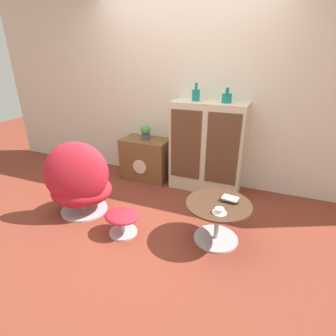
{
  "coord_description": "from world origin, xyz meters",
  "views": [
    {
      "loc": [
        1.19,
        -2.2,
        1.73
      ],
      "look_at": [
        0.15,
        0.36,
        0.55
      ],
      "focal_mm": 28.0,
      "sensor_mm": 36.0,
      "label": 1
    }
  ],
  "objects_px": {
    "egg_chair": "(79,183)",
    "book_stack": "(230,199)",
    "ottoman": "(122,218)",
    "sideboard": "(207,147)",
    "teacup": "(219,211)",
    "coffee_table": "(217,217)",
    "tv_console": "(146,159)",
    "potted_plant": "(146,132)",
    "vase_leftmost": "(196,95)",
    "vase_inner_left": "(227,98)"
  },
  "relations": [
    {
      "from": "sideboard",
      "to": "coffee_table",
      "type": "height_order",
      "value": "sideboard"
    },
    {
      "from": "vase_leftmost",
      "to": "book_stack",
      "type": "height_order",
      "value": "vase_leftmost"
    },
    {
      "from": "vase_inner_left",
      "to": "ottoman",
      "type": "bearing_deg",
      "value": -118.25
    },
    {
      "from": "egg_chair",
      "to": "vase_inner_left",
      "type": "height_order",
      "value": "vase_inner_left"
    },
    {
      "from": "egg_chair",
      "to": "potted_plant",
      "type": "height_order",
      "value": "egg_chair"
    },
    {
      "from": "egg_chair",
      "to": "potted_plant",
      "type": "bearing_deg",
      "value": 78.06
    },
    {
      "from": "tv_console",
      "to": "ottoman",
      "type": "distance_m",
      "value": 1.41
    },
    {
      "from": "tv_console",
      "to": "vase_inner_left",
      "type": "relative_size",
      "value": 3.85
    },
    {
      "from": "potted_plant",
      "to": "teacup",
      "type": "height_order",
      "value": "potted_plant"
    },
    {
      "from": "vase_inner_left",
      "to": "teacup",
      "type": "relative_size",
      "value": 1.35
    },
    {
      "from": "teacup",
      "to": "tv_console",
      "type": "bearing_deg",
      "value": 137.58
    },
    {
      "from": "teacup",
      "to": "book_stack",
      "type": "bearing_deg",
      "value": 78.31
    },
    {
      "from": "sideboard",
      "to": "tv_console",
      "type": "relative_size",
      "value": 1.74
    },
    {
      "from": "coffee_table",
      "to": "teacup",
      "type": "distance_m",
      "value": 0.25
    },
    {
      "from": "vase_inner_left",
      "to": "vase_leftmost",
      "type": "bearing_deg",
      "value": 180.0
    },
    {
      "from": "ottoman",
      "to": "potted_plant",
      "type": "height_order",
      "value": "potted_plant"
    },
    {
      "from": "vase_leftmost",
      "to": "book_stack",
      "type": "xyz_separation_m",
      "value": [
        0.69,
        -1.01,
        -0.83
      ]
    },
    {
      "from": "tv_console",
      "to": "potted_plant",
      "type": "distance_m",
      "value": 0.42
    },
    {
      "from": "coffee_table",
      "to": "vase_inner_left",
      "type": "distance_m",
      "value": 1.49
    },
    {
      "from": "sideboard",
      "to": "egg_chair",
      "type": "relative_size",
      "value": 1.3
    },
    {
      "from": "ottoman",
      "to": "potted_plant",
      "type": "distance_m",
      "value": 1.51
    },
    {
      "from": "vase_inner_left",
      "to": "book_stack",
      "type": "xyz_separation_m",
      "value": [
        0.29,
        -1.01,
        -0.82
      ]
    },
    {
      "from": "ottoman",
      "to": "tv_console",
      "type": "bearing_deg",
      "value": 106.28
    },
    {
      "from": "coffee_table",
      "to": "potted_plant",
      "type": "xyz_separation_m",
      "value": [
        -1.32,
        1.08,
        0.45
      ]
    },
    {
      "from": "tv_console",
      "to": "book_stack",
      "type": "bearing_deg",
      "value": -35.07
    },
    {
      "from": "egg_chair",
      "to": "book_stack",
      "type": "distance_m",
      "value": 1.68
    },
    {
      "from": "vase_leftmost",
      "to": "vase_inner_left",
      "type": "xyz_separation_m",
      "value": [
        0.39,
        0.0,
        -0.02
      ]
    },
    {
      "from": "potted_plant",
      "to": "teacup",
      "type": "xyz_separation_m",
      "value": [
        1.36,
        -1.25,
        -0.28
      ]
    },
    {
      "from": "vase_inner_left",
      "to": "book_stack",
      "type": "relative_size",
      "value": 1.08
    },
    {
      "from": "sideboard",
      "to": "egg_chair",
      "type": "bearing_deg",
      "value": -134.03
    },
    {
      "from": "egg_chair",
      "to": "teacup",
      "type": "distance_m",
      "value": 1.62
    },
    {
      "from": "egg_chair",
      "to": "coffee_table",
      "type": "bearing_deg",
      "value": 4.29
    },
    {
      "from": "sideboard",
      "to": "egg_chair",
      "type": "distance_m",
      "value": 1.69
    },
    {
      "from": "egg_chair",
      "to": "ottoman",
      "type": "distance_m",
      "value": 0.7
    },
    {
      "from": "coffee_table",
      "to": "tv_console",
      "type": "bearing_deg",
      "value": 140.83
    },
    {
      "from": "egg_chair",
      "to": "book_stack",
      "type": "bearing_deg",
      "value": 6.89
    },
    {
      "from": "ottoman",
      "to": "coffee_table",
      "type": "xyz_separation_m",
      "value": [
        0.93,
        0.27,
        0.09
      ]
    },
    {
      "from": "tv_console",
      "to": "coffee_table",
      "type": "xyz_separation_m",
      "value": [
        1.33,
        -1.08,
        -0.04
      ]
    },
    {
      "from": "vase_leftmost",
      "to": "coffee_table",
      "type": "bearing_deg",
      "value": -61.55
    },
    {
      "from": "book_stack",
      "to": "egg_chair",
      "type": "bearing_deg",
      "value": -173.11
    },
    {
      "from": "egg_chair",
      "to": "vase_inner_left",
      "type": "relative_size",
      "value": 5.15
    },
    {
      "from": "vase_inner_left",
      "to": "potted_plant",
      "type": "distance_m",
      "value": 1.24
    },
    {
      "from": "tv_console",
      "to": "coffee_table",
      "type": "height_order",
      "value": "tv_console"
    },
    {
      "from": "sideboard",
      "to": "teacup",
      "type": "distance_m",
      "value": 1.35
    },
    {
      "from": "vase_leftmost",
      "to": "vase_inner_left",
      "type": "bearing_deg",
      "value": 0.0
    },
    {
      "from": "tv_console",
      "to": "potted_plant",
      "type": "height_order",
      "value": "potted_plant"
    },
    {
      "from": "vase_leftmost",
      "to": "teacup",
      "type": "xyz_separation_m",
      "value": [
        0.63,
        -1.26,
        -0.83
      ]
    },
    {
      "from": "tv_console",
      "to": "book_stack",
      "type": "height_order",
      "value": "tv_console"
    },
    {
      "from": "egg_chair",
      "to": "sideboard",
      "type": "bearing_deg",
      "value": 45.97
    },
    {
      "from": "sideboard",
      "to": "teacup",
      "type": "bearing_deg",
      "value": -70.48
    }
  ]
}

